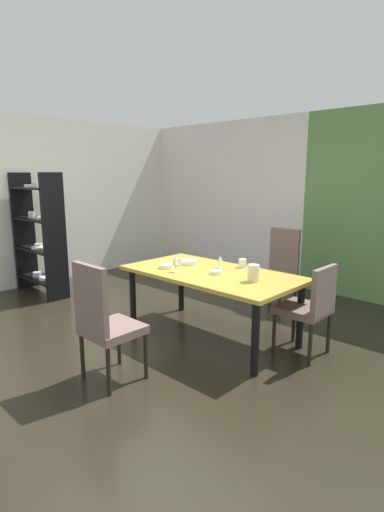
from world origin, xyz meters
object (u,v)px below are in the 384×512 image
(serving_bowl_rear, at_px, (216,272))
(pitcher_corner, at_px, (253,273))
(cup_near_shelf, at_px, (178,262))
(cup_center, at_px, (243,263))
(serving_bowl_right, at_px, (189,262))
(dining_table, at_px, (211,279))
(wine_glass_left, at_px, (220,259))
(chair_head_near, at_px, (104,320))
(serving_bowl_south, at_px, (167,266))
(chair_head_far, at_px, (279,266))
(chair_right_far, at_px, (310,305))
(display_shelf, at_px, (38,234))
(wine_glass_front, at_px, (175,261))

(serving_bowl_rear, bearing_deg, pitcher_corner, 3.28)
(cup_near_shelf, distance_m, pitcher_corner, 0.98)
(cup_center, bearing_deg, cup_near_shelf, -141.63)
(serving_bowl_right, bearing_deg, cup_center, 28.16)
(dining_table, distance_m, wine_glass_left, 0.26)
(chair_head_near, height_order, serving_bowl_south, chair_head_near)
(serving_bowl_rear, distance_m, cup_center, 0.43)
(chair_head_far, distance_m, cup_center, 0.99)
(serving_bowl_south, bearing_deg, serving_bowl_right, 82.43)
(chair_right_far, relative_size, cup_center, 9.54)
(display_shelf, height_order, cup_near_shelf, display_shelf)
(chair_head_near, xyz_separation_m, cup_near_shelf, (-0.44, 1.29, 0.21))
(chair_head_far, height_order, wine_glass_front, chair_head_far)
(chair_head_near, xyz_separation_m, serving_bowl_rear, (0.10, 1.31, 0.18))
(dining_table, distance_m, chair_head_far, 1.35)
(chair_right_far, xyz_separation_m, chair_head_near, (-0.99, -1.64, 0.05))
(cup_center, bearing_deg, dining_table, -106.80)
(wine_glass_left, height_order, pitcher_corner, pitcher_corner)
(display_shelf, relative_size, wine_glass_front, 10.50)
(dining_table, xyz_separation_m, cup_near_shelf, (-0.44, -0.05, 0.12))
(display_shelf, xyz_separation_m, cup_center, (2.97, 0.88, -0.11))
(display_shelf, height_order, wine_glass_left, display_shelf)
(chair_right_far, xyz_separation_m, chair_head_far, (-0.98, 1.05, 0.05))
(serving_bowl_right, bearing_deg, serving_bowl_south, -97.57)
(wine_glass_front, bearing_deg, serving_bowl_rear, 32.00)
(wine_glass_front, distance_m, wine_glass_left, 0.51)
(chair_head_near, relative_size, pitcher_corner, 6.29)
(wine_glass_left, height_order, serving_bowl_right, wine_glass_left)
(cup_center, height_order, pitcher_corner, pitcher_corner)
(chair_head_far, relative_size, cup_near_shelf, 11.88)
(wine_glass_front, relative_size, serving_bowl_south, 1.06)
(chair_head_far, xyz_separation_m, serving_bowl_south, (-0.47, -1.56, 0.18))
(wine_glass_left, height_order, cup_center, wine_glass_left)
(display_shelf, distance_m, wine_glass_left, 2.90)
(chair_head_far, bearing_deg, dining_table, 89.63)
(pitcher_corner, bearing_deg, chair_right_far, 34.67)
(wine_glass_left, bearing_deg, pitcher_corner, -19.16)
(serving_bowl_right, height_order, serving_bowl_rear, serving_bowl_right)
(cup_center, bearing_deg, serving_bowl_south, -134.03)
(dining_table, distance_m, serving_bowl_south, 0.51)
(pitcher_corner, bearing_deg, chair_head_near, -112.04)
(chair_head_far, bearing_deg, serving_bowl_rear, 93.65)
(chair_right_far, height_order, chair_head_far, chair_head_far)
(wine_glass_front, relative_size, serving_bowl_rear, 1.36)
(dining_table, bearing_deg, chair_right_far, 16.70)
(serving_bowl_south, distance_m, pitcher_corner, 1.02)
(wine_glass_front, xyz_separation_m, serving_bowl_rear, (0.36, 0.23, -0.10))
(wine_glass_front, distance_m, cup_near_shelf, 0.28)
(chair_head_far, height_order, display_shelf, display_shelf)
(wine_glass_left, height_order, cup_near_shelf, wine_glass_left)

